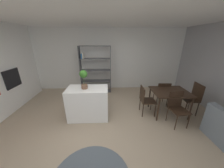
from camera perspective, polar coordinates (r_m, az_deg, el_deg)
name	(u,v)px	position (r m, az deg, el deg)	size (l,w,h in m)	color
ground_plane	(101,127)	(3.35, -5.21, -20.14)	(9.87, 9.87, 0.00)	tan
ceiling_slab	(97,9)	(2.59, -7.51, 32.50)	(7.17, 5.57, 0.06)	white
back_partition	(103,60)	(5.35, -4.28, 11.68)	(7.17, 0.06, 2.69)	silver
built_in_oven	(12,78)	(4.84, -40.65, 2.11)	(0.06, 0.60, 0.57)	black
kitchen_island	(88,103)	(3.50, -11.53, -9.12)	(1.14, 0.63, 0.93)	white
potted_plant_on_island	(84,78)	(3.20, -13.71, 3.09)	(0.21, 0.21, 0.52)	brown
open_bookshelf	(95,69)	(5.03, -8.39, 7.24)	(1.28, 0.34, 1.97)	#4C4C51
dining_table	(170,94)	(3.92, 26.55, -4.22)	(1.05, 0.86, 0.76)	black
dining_chair_far	(162,92)	(4.34, 23.43, -3.54)	(0.44, 0.42, 0.87)	black
dining_chair_window_side	(193,96)	(4.35, 35.05, -4.86)	(0.43, 0.46, 0.98)	black
dining_chair_island_side	(145,98)	(3.69, 15.92, -6.76)	(0.44, 0.44, 0.89)	black
dining_chair_near	(177,106)	(3.63, 29.27, -9.18)	(0.46, 0.49, 0.91)	black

